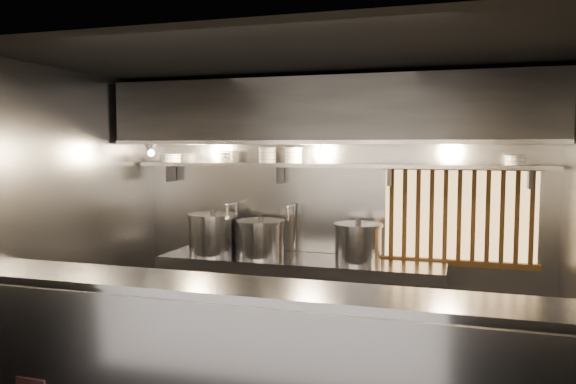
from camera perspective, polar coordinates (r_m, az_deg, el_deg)
The scene contains 20 objects.
ceiling at distance 4.73m, azimuth 0.97°, elevation 13.41°, with size 4.50×4.50×0.00m, color black.
wall_back at distance 6.16m, azimuth 4.83°, elevation -1.70°, with size 4.50×4.50×0.00m, color gray.
wall_left at distance 5.76m, azimuth -21.12°, elevation -2.44°, with size 3.00×3.00×0.00m, color gray.
serving_counter at distance 4.05m, azimuth -3.02°, elevation -17.30°, with size 4.50×0.56×1.13m.
cooking_bench at distance 6.06m, azimuth 1.18°, elevation -10.94°, with size 3.00×0.70×0.90m, color #A2A2A7.
bowl_shelf at distance 5.95m, azimuth 4.49°, elevation 2.71°, with size 4.40×0.34×0.04m, color #A2A2A7.
exhaust_hood at distance 5.74m, azimuth 4.04°, elevation 8.08°, with size 4.40×0.81×0.65m.
wood_screen at distance 5.98m, azimuth 17.00°, elevation -2.27°, with size 1.56×0.09×1.04m.
faucet_left at distance 6.39m, azimuth -5.57°, elevation -2.32°, with size 0.04×0.30×0.50m.
faucet_right at distance 6.16m, azimuth 0.46°, elevation -2.56°, with size 0.04×0.30×0.50m.
heat_lamp at distance 6.22m, azimuth -13.87°, elevation 4.40°, with size 0.25×0.35×0.20m.
pendant_bulb at distance 5.86m, azimuth 3.28°, elevation 3.49°, with size 0.09×0.09×0.19m.
stock_pot_left at distance 6.03m, azimuth -2.79°, elevation -4.71°, with size 0.60×0.60×0.44m.
stock_pot_mid at distance 6.22m, azimuth -7.61°, elevation -4.22°, with size 0.59×0.59×0.49m.
stock_pot_right at distance 5.77m, azimuth 7.13°, elevation -5.14°, with size 0.65×0.65×0.44m.
bowl_stack_0 at distance 6.63m, azimuth -11.85°, elevation 3.41°, with size 0.25×0.25×0.09m.
bowl_stack_1 at distance 6.32m, azimuth -6.26°, elevation 3.59°, with size 0.22×0.22×0.13m.
bowl_stack_2 at distance 6.15m, azimuth -2.12°, elevation 3.77°, with size 0.20×0.20×0.17m.
bowl_stack_3 at distance 6.06m, azimuth 0.54°, elevation 3.76°, with size 0.20×0.20×0.17m.
bowl_stack_4 at distance 5.83m, azimuth 22.09°, elevation 3.01°, with size 0.20×0.20×0.09m.
Camera 1 is at (1.30, -4.49, 2.08)m, focal length 35.00 mm.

